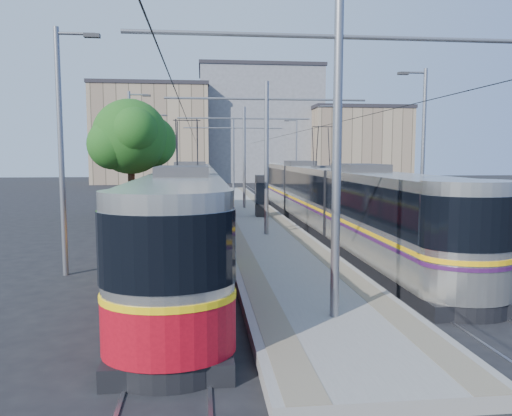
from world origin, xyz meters
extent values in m
plane|color=black|center=(0.00, 0.00, 0.00)|extent=(160.00, 160.00, 0.00)
cube|color=gray|center=(0.00, 17.00, 0.15)|extent=(4.00, 50.00, 0.30)
cube|color=gray|center=(-1.45, 17.00, 0.30)|extent=(0.70, 50.00, 0.01)
cube|color=gray|center=(1.45, 17.00, 0.30)|extent=(0.70, 50.00, 0.01)
cube|color=gray|center=(-4.32, 17.00, 0.01)|extent=(0.07, 70.00, 0.03)
cube|color=gray|center=(-2.88, 17.00, 0.01)|extent=(0.07, 70.00, 0.03)
cube|color=gray|center=(2.88, 17.00, 0.01)|extent=(0.07, 70.00, 0.03)
cube|color=gray|center=(4.32, 17.00, 0.01)|extent=(0.07, 70.00, 0.03)
cube|color=silver|center=(-3.60, -3.00, 0.01)|extent=(1.20, 5.00, 0.01)
cube|color=black|center=(-3.60, 7.67, 0.20)|extent=(2.30, 28.70, 0.40)
cube|color=beige|center=(-3.60, 7.67, 1.85)|extent=(2.40, 27.10, 2.90)
cube|color=black|center=(-3.60, 7.67, 2.35)|extent=(2.43, 27.10, 1.30)
cube|color=yellow|center=(-3.60, 7.67, 1.45)|extent=(2.43, 27.10, 0.12)
cube|color=#AD0918|center=(-3.60, 7.67, 0.95)|extent=(2.42, 27.10, 1.10)
cube|color=#2D2D30|center=(-3.60, 7.67, 3.45)|extent=(1.68, 3.00, 0.30)
cube|color=black|center=(3.60, 11.86, 0.20)|extent=(2.30, 31.60, 0.40)
cube|color=beige|center=(3.60, 11.86, 1.85)|extent=(2.40, 30.00, 2.90)
cube|color=black|center=(3.60, 11.86, 2.35)|extent=(2.43, 30.00, 1.30)
cube|color=#F7B10D|center=(3.60, 11.86, 1.45)|extent=(2.43, 30.00, 0.12)
cube|color=#3C1345|center=(3.60, 11.86, 1.30)|extent=(2.43, 30.00, 0.10)
cube|color=#2D2D30|center=(3.60, 11.86, 3.45)|extent=(1.68, 3.00, 0.30)
cylinder|color=slate|center=(0.00, -4.00, 3.80)|extent=(0.20, 0.20, 7.00)
cylinder|color=slate|center=(0.00, -4.00, 6.50)|extent=(9.20, 0.10, 0.10)
cylinder|color=slate|center=(0.00, 8.00, 3.80)|extent=(0.20, 0.20, 7.00)
cylinder|color=slate|center=(0.00, 8.00, 6.50)|extent=(9.20, 0.10, 0.10)
cylinder|color=slate|center=(0.00, 20.00, 3.80)|extent=(0.20, 0.20, 7.00)
cylinder|color=slate|center=(0.00, 20.00, 6.50)|extent=(9.20, 0.10, 0.10)
cylinder|color=slate|center=(0.00, 32.00, 3.80)|extent=(0.20, 0.20, 7.00)
cylinder|color=slate|center=(0.00, 32.00, 6.50)|extent=(9.20, 0.10, 0.10)
cylinder|color=black|center=(-3.60, 17.00, 5.55)|extent=(0.02, 70.00, 0.02)
cylinder|color=black|center=(3.60, 17.00, 5.55)|extent=(0.02, 70.00, 0.02)
cylinder|color=slate|center=(-7.50, 2.00, 4.00)|extent=(0.18, 0.18, 8.00)
cube|color=#2D2D30|center=(-6.40, 2.00, 7.75)|extent=(0.50, 0.22, 0.12)
cylinder|color=slate|center=(-7.50, 18.00, 4.00)|extent=(0.18, 0.18, 8.00)
cube|color=#2D2D30|center=(-6.40, 18.00, 7.75)|extent=(0.50, 0.22, 0.12)
cylinder|color=slate|center=(-7.50, 34.00, 4.00)|extent=(0.18, 0.18, 8.00)
cube|color=#2D2D30|center=(-6.40, 34.00, 7.75)|extent=(0.50, 0.22, 0.12)
cylinder|color=slate|center=(7.50, 8.00, 4.00)|extent=(0.18, 0.18, 8.00)
cube|color=#2D2D30|center=(6.40, 8.00, 7.75)|extent=(0.50, 0.22, 0.12)
cylinder|color=slate|center=(7.50, 24.00, 4.00)|extent=(0.18, 0.18, 8.00)
cube|color=#2D2D30|center=(6.40, 24.00, 7.75)|extent=(0.50, 0.22, 0.12)
cylinder|color=slate|center=(7.50, 40.00, 4.00)|extent=(0.18, 0.18, 8.00)
cube|color=#2D2D30|center=(6.40, 40.00, 7.75)|extent=(0.50, 0.22, 0.12)
cube|color=black|center=(0.57, 14.94, 1.54)|extent=(0.68, 1.09, 2.48)
cube|color=black|center=(0.57, 14.94, 1.70)|extent=(0.72, 1.14, 1.29)
cylinder|color=#382314|center=(-7.34, 16.99, 1.54)|extent=(0.42, 0.42, 3.09)
sphere|color=#1F4714|center=(-7.34, 16.99, 5.11)|extent=(4.63, 4.63, 4.63)
sphere|color=#1F4714|center=(-6.19, 17.76, 4.82)|extent=(3.28, 3.28, 3.28)
cube|color=#9E886B|center=(-10.00, 60.00, 6.76)|extent=(16.00, 12.00, 13.51)
cube|color=#262328|center=(-10.00, 60.00, 13.76)|extent=(16.32, 12.24, 0.50)
cube|color=gray|center=(6.00, 64.00, 8.41)|extent=(18.00, 14.00, 16.82)
cube|color=#262328|center=(6.00, 64.00, 17.07)|extent=(18.36, 14.28, 0.50)
cube|color=#9E886B|center=(20.00, 58.00, 5.28)|extent=(14.00, 10.00, 10.56)
cube|color=#262328|center=(20.00, 58.00, 10.81)|extent=(14.28, 10.20, 0.50)
camera|label=1|loc=(-2.98, -14.82, 3.95)|focal=35.00mm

